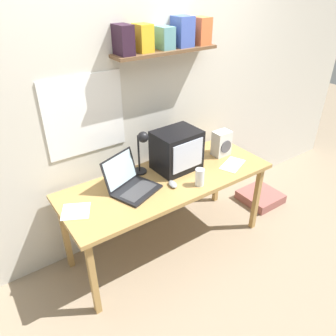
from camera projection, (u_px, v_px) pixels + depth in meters
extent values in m
plane|color=gray|center=(168.00, 244.00, 3.04)|extent=(12.00, 12.00, 0.00)
cube|color=beige|center=(139.00, 97.00, 2.66)|extent=(5.60, 0.06, 2.60)
cube|color=white|center=(85.00, 116.00, 2.42)|extent=(0.62, 0.01, 0.60)
cube|color=brown|center=(166.00, 51.00, 2.49)|extent=(0.87, 0.18, 0.02)
cube|color=#2B1828|center=(123.00, 40.00, 2.26)|extent=(0.10, 0.16, 0.20)
cube|color=gold|center=(143.00, 38.00, 2.35)|extent=(0.11, 0.14, 0.19)
cube|color=#59929A|center=(165.00, 38.00, 2.45)|extent=(0.10, 0.15, 0.16)
cube|color=#435BB7|center=(183.00, 31.00, 2.51)|extent=(0.13, 0.15, 0.22)
cube|color=orange|center=(201.00, 31.00, 2.60)|extent=(0.11, 0.16, 0.20)
cube|color=#AA8247|center=(168.00, 180.00, 2.68)|extent=(1.77, 0.67, 0.03)
cube|color=#AA8247|center=(93.00, 279.00, 2.26)|extent=(0.04, 0.05, 0.69)
cube|color=#AA8247|center=(256.00, 198.00, 3.08)|extent=(0.04, 0.05, 0.69)
cube|color=#AA8247|center=(65.00, 235.00, 2.65)|extent=(0.04, 0.05, 0.69)
cube|color=#AA8247|center=(217.00, 173.00, 3.46)|extent=(0.04, 0.05, 0.69)
cube|color=black|center=(177.00, 150.00, 2.73)|extent=(0.38, 0.30, 0.34)
cube|color=silver|center=(188.00, 156.00, 2.63)|extent=(0.30, 0.02, 0.24)
cube|color=black|center=(137.00, 191.00, 2.50)|extent=(0.40, 0.36, 0.02)
cube|color=#38383A|center=(139.00, 191.00, 2.49)|extent=(0.31, 0.23, 0.00)
cube|color=black|center=(120.00, 170.00, 2.51)|extent=(0.34, 0.18, 0.25)
cube|color=silver|center=(120.00, 170.00, 2.51)|extent=(0.30, 0.17, 0.22)
cylinder|color=black|center=(140.00, 171.00, 2.75)|extent=(0.12, 0.12, 0.01)
cylinder|color=black|center=(139.00, 154.00, 2.66)|extent=(0.02, 0.02, 0.32)
sphere|color=black|center=(143.00, 137.00, 2.55)|extent=(0.09, 0.09, 0.09)
cylinder|color=white|center=(200.00, 177.00, 2.55)|extent=(0.07, 0.07, 0.14)
cylinder|color=#CC3D47|center=(200.00, 179.00, 2.56)|extent=(0.06, 0.06, 0.10)
cube|color=silver|center=(221.00, 143.00, 2.96)|extent=(0.16, 0.11, 0.23)
cylinder|color=#4C4C51|center=(226.00, 147.00, 2.93)|extent=(0.12, 0.01, 0.12)
ellipsoid|color=gray|center=(173.00, 184.00, 2.57)|extent=(0.09, 0.12, 0.03)
cube|color=white|center=(233.00, 164.00, 2.86)|extent=(0.29, 0.23, 0.00)
cube|color=white|center=(76.00, 211.00, 2.30)|extent=(0.25, 0.25, 0.00)
cube|color=#95554F|center=(260.00, 197.00, 3.60)|extent=(0.39, 0.39, 0.10)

